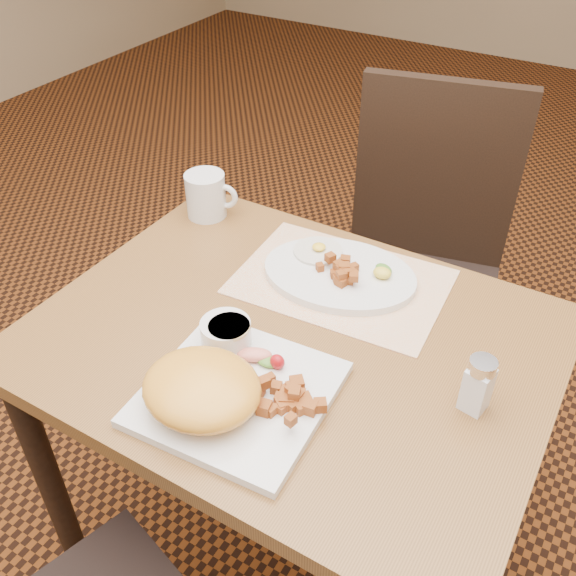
% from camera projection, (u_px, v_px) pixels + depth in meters
% --- Properties ---
extents(ground, '(8.00, 8.00, 0.00)m').
position_uv_depth(ground, '(290.00, 556.00, 1.60)').
color(ground, black).
rests_on(ground, ground).
extents(table, '(0.90, 0.70, 0.75)m').
position_uv_depth(table, '(291.00, 377.00, 1.21)').
color(table, brown).
rests_on(table, ground).
extents(chair_far, '(0.50, 0.51, 0.97)m').
position_uv_depth(chair_far, '(421.00, 253.00, 1.70)').
color(chair_far, black).
rests_on(chair_far, ground).
extents(placemat, '(0.42, 0.31, 0.00)m').
position_uv_depth(placemat, '(341.00, 282.00, 1.26)').
color(placemat, white).
rests_on(placemat, table).
extents(plate_square, '(0.30, 0.30, 0.02)m').
position_uv_depth(plate_square, '(238.00, 394.00, 1.02)').
color(plate_square, silver).
rests_on(plate_square, table).
extents(plate_oval, '(0.34, 0.27, 0.02)m').
position_uv_depth(plate_oval, '(339.00, 274.00, 1.26)').
color(plate_oval, silver).
rests_on(plate_oval, placemat).
extents(hollandaise_mound, '(0.19, 0.17, 0.07)m').
position_uv_depth(hollandaise_mound, '(201.00, 389.00, 0.97)').
color(hollandaise_mound, gold).
rests_on(hollandaise_mound, plate_square).
extents(ramekin, '(0.09, 0.09, 0.05)m').
position_uv_depth(ramekin, '(226.00, 333.00, 1.08)').
color(ramekin, silver).
rests_on(ramekin, plate_square).
extents(garnish_sq, '(0.09, 0.05, 0.03)m').
position_uv_depth(garnish_sq, '(262.00, 358.00, 1.06)').
color(garnish_sq, '#387223').
rests_on(garnish_sq, plate_square).
extents(fried_egg, '(0.10, 0.10, 0.02)m').
position_uv_depth(fried_egg, '(318.00, 250.00, 1.31)').
color(fried_egg, white).
rests_on(fried_egg, plate_oval).
extents(garnish_ov, '(0.05, 0.06, 0.02)m').
position_uv_depth(garnish_ov, '(383.00, 271.00, 1.24)').
color(garnish_ov, '#387223').
rests_on(garnish_ov, plate_oval).
extents(salt_shaker, '(0.05, 0.05, 0.10)m').
position_uv_depth(salt_shaker, '(478.00, 384.00, 0.98)').
color(salt_shaker, white).
rests_on(salt_shaker, table).
extents(coffee_mug, '(0.12, 0.09, 0.10)m').
position_uv_depth(coffee_mug, '(207.00, 195.00, 1.43)').
color(coffee_mug, silver).
rests_on(coffee_mug, table).
extents(home_fries_sq, '(0.12, 0.10, 0.03)m').
position_uv_depth(home_fries_sq, '(289.00, 398.00, 0.99)').
color(home_fries_sq, '#A6521A').
rests_on(home_fries_sq, plate_square).
extents(home_fries_ov, '(0.10, 0.09, 0.03)m').
position_uv_depth(home_fries_ov, '(343.00, 271.00, 1.23)').
color(home_fries_ov, '#A6521A').
rests_on(home_fries_ov, plate_oval).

